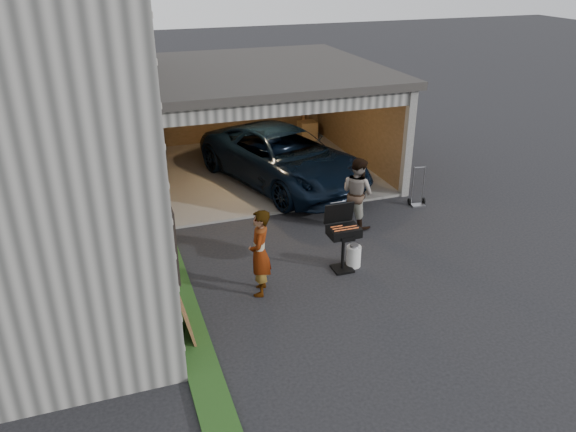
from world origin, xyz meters
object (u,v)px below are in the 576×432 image
at_px(woman, 260,253).
at_px(minivan, 284,159).
at_px(man, 357,192).
at_px(plywood_panel, 184,312).
at_px(bbq_grill, 343,233).
at_px(hand_truck, 417,198).
at_px(propane_tank, 354,256).

bearing_deg(woman, minivan, 177.81).
distance_m(minivan, man, 2.93).
bearing_deg(plywood_panel, bbq_grill, 18.93).
xyz_separation_m(plywood_panel, hand_truck, (6.25, 3.33, -0.26)).
bearing_deg(bbq_grill, propane_tank, 7.24).
bearing_deg(plywood_panel, man, 32.78).
height_order(man, bbq_grill, man).
distance_m(man, hand_truck, 2.08).
height_order(minivan, woman, woman).
height_order(man, hand_truck, man).
height_order(woman, propane_tank, woman).
bearing_deg(hand_truck, bbq_grill, -134.07).
distance_m(bbq_grill, plywood_panel, 3.44).
height_order(plywood_panel, hand_truck, hand_truck).
height_order(minivan, man, man).
xyz_separation_m(woman, propane_tank, (2.00, 0.31, -0.60)).
xyz_separation_m(man, bbq_grill, (-1.10, -1.68, -0.02)).
distance_m(bbq_grill, propane_tank, 0.63).
relative_size(bbq_grill, hand_truck, 1.34).
relative_size(minivan, woman, 3.20).
bearing_deg(plywood_panel, hand_truck, 28.05).
xyz_separation_m(woman, bbq_grill, (1.73, 0.28, -0.03)).
bearing_deg(bbq_grill, plywood_panel, -161.07).
height_order(man, plywood_panel, man).
distance_m(propane_tank, hand_truck, 3.51).
bearing_deg(minivan, bbq_grill, -111.91).
height_order(propane_tank, plywood_panel, plywood_panel).
distance_m(man, bbq_grill, 2.01).
bearing_deg(minivan, hand_truck, -58.25).
relative_size(minivan, plywood_panel, 5.67).
xyz_separation_m(bbq_grill, hand_truck, (3.01, 2.22, -0.60)).
height_order(man, propane_tank, man).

